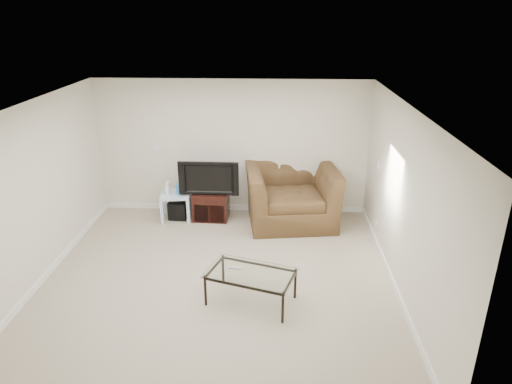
{
  "coord_description": "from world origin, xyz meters",
  "views": [
    {
      "loc": [
        0.8,
        -5.58,
        3.64
      ],
      "look_at": [
        0.5,
        1.2,
        0.9
      ],
      "focal_mm": 32.0,
      "sensor_mm": 36.0,
      "label": 1
    }
  ],
  "objects_px": {
    "side_table": "(176,206)",
    "coffee_table": "(251,287)",
    "tv_stand": "(211,205)",
    "recliner": "(292,185)",
    "television": "(209,177)",
    "subwoofer": "(178,209)"
  },
  "relations": [
    {
      "from": "television",
      "to": "subwoofer",
      "type": "height_order",
      "value": "television"
    },
    {
      "from": "tv_stand",
      "to": "subwoofer",
      "type": "relative_size",
      "value": 1.97
    },
    {
      "from": "subwoofer",
      "to": "side_table",
      "type": "bearing_deg",
      "value": -140.14
    },
    {
      "from": "tv_stand",
      "to": "side_table",
      "type": "height_order",
      "value": "tv_stand"
    },
    {
      "from": "television",
      "to": "subwoofer",
      "type": "bearing_deg",
      "value": 178.35
    },
    {
      "from": "side_table",
      "to": "recliner",
      "type": "distance_m",
      "value": 2.16
    },
    {
      "from": "side_table",
      "to": "coffee_table",
      "type": "distance_m",
      "value": 2.95
    },
    {
      "from": "subwoofer",
      "to": "television",
      "type": "bearing_deg",
      "value": -2.24
    },
    {
      "from": "recliner",
      "to": "coffee_table",
      "type": "bearing_deg",
      "value": -110.56
    },
    {
      "from": "tv_stand",
      "to": "coffee_table",
      "type": "height_order",
      "value": "tv_stand"
    },
    {
      "from": "television",
      "to": "coffee_table",
      "type": "xyz_separation_m",
      "value": [
        0.88,
        -2.53,
        -0.62
      ]
    },
    {
      "from": "tv_stand",
      "to": "side_table",
      "type": "bearing_deg",
      "value": -175.58
    },
    {
      "from": "tv_stand",
      "to": "subwoofer",
      "type": "xyz_separation_m",
      "value": [
        -0.61,
        -0.0,
        -0.09
      ]
    },
    {
      "from": "tv_stand",
      "to": "television",
      "type": "bearing_deg",
      "value": -90.0
    },
    {
      "from": "tv_stand",
      "to": "television",
      "type": "relative_size",
      "value": 0.64
    },
    {
      "from": "side_table",
      "to": "subwoofer",
      "type": "distance_m",
      "value": 0.08
    },
    {
      "from": "tv_stand",
      "to": "coffee_table",
      "type": "relative_size",
      "value": 0.56
    },
    {
      "from": "side_table",
      "to": "coffee_table",
      "type": "bearing_deg",
      "value": -59.02
    },
    {
      "from": "coffee_table",
      "to": "tv_stand",
      "type": "bearing_deg",
      "value": 108.96
    },
    {
      "from": "recliner",
      "to": "subwoofer",
      "type": "bearing_deg",
      "value": 172.0
    },
    {
      "from": "subwoofer",
      "to": "recliner",
      "type": "bearing_deg",
      "value": -0.67
    },
    {
      "from": "tv_stand",
      "to": "side_table",
      "type": "relative_size",
      "value": 1.22
    }
  ]
}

